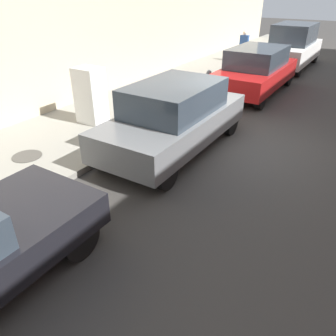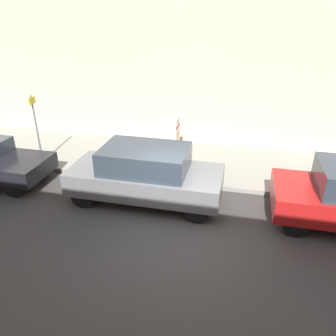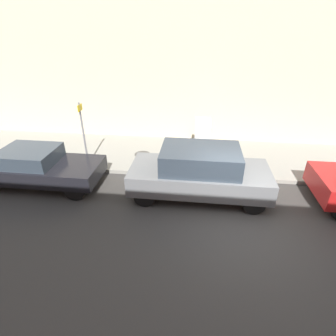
{
  "view_description": "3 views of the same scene",
  "coord_description": "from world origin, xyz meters",
  "px_view_note": "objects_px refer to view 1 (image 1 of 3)",
  "views": [
    {
      "loc": [
        2.67,
        -7.88,
        3.78
      ],
      "look_at": [
        -0.29,
        -3.19,
        0.69
      ],
      "focal_mm": 35.0,
      "sensor_mm": 36.0,
      "label": 1
    },
    {
      "loc": [
        7.11,
        1.49,
        5.4
      ],
      "look_at": [
        -1.6,
        -0.55,
        1.04
      ],
      "focal_mm": 35.0,
      "sensor_mm": 36.0,
      "label": 2
    },
    {
      "loc": [
        6.34,
        -1.34,
        5.17
      ],
      "look_at": [
        -0.22,
        -2.12,
        1.6
      ],
      "focal_mm": 28.0,
      "sensor_mm": 36.0,
      "label": 3
    }
  ],
  "objects_px": {
    "fire_hydrant": "(209,79)",
    "pedestrian_walking_far": "(244,44)",
    "discarded_refrigerator": "(91,96)",
    "parked_suv_red": "(256,70)",
    "parked_van_white": "(292,46)",
    "parked_suv_gray": "(174,117)"
  },
  "relations": [
    {
      "from": "fire_hydrant",
      "to": "parked_suv_red",
      "type": "bearing_deg",
      "value": 26.88
    },
    {
      "from": "pedestrian_walking_far",
      "to": "parked_suv_red",
      "type": "distance_m",
      "value": 5.57
    },
    {
      "from": "pedestrian_walking_far",
      "to": "parked_van_white",
      "type": "relative_size",
      "value": 0.31
    },
    {
      "from": "parked_suv_red",
      "to": "pedestrian_walking_far",
      "type": "bearing_deg",
      "value": 115.62
    },
    {
      "from": "fire_hydrant",
      "to": "pedestrian_walking_far",
      "type": "relative_size",
      "value": 0.46
    },
    {
      "from": "discarded_refrigerator",
      "to": "fire_hydrant",
      "type": "relative_size",
      "value": 2.28
    },
    {
      "from": "parked_suv_red",
      "to": "parked_van_white",
      "type": "xyz_separation_m",
      "value": [
        0.0,
        5.57,
        0.16
      ]
    },
    {
      "from": "discarded_refrigerator",
      "to": "parked_suv_red",
      "type": "bearing_deg",
      "value": 64.35
    },
    {
      "from": "pedestrian_walking_far",
      "to": "parked_suv_gray",
      "type": "height_order",
      "value": "parked_suv_gray"
    },
    {
      "from": "discarded_refrigerator",
      "to": "fire_hydrant",
      "type": "xyz_separation_m",
      "value": [
        1.3,
        5.26,
        -0.45
      ]
    },
    {
      "from": "discarded_refrigerator",
      "to": "parked_suv_red",
      "type": "height_order",
      "value": "discarded_refrigerator"
    },
    {
      "from": "parked_suv_red",
      "to": "discarded_refrigerator",
      "type": "bearing_deg",
      "value": -115.65
    },
    {
      "from": "discarded_refrigerator",
      "to": "parked_suv_red",
      "type": "xyz_separation_m",
      "value": [
        2.92,
        6.08,
        -0.06
      ]
    },
    {
      "from": "discarded_refrigerator",
      "to": "parked_suv_gray",
      "type": "relative_size",
      "value": 0.35
    },
    {
      "from": "discarded_refrigerator",
      "to": "parked_suv_gray",
      "type": "height_order",
      "value": "discarded_refrigerator"
    },
    {
      "from": "discarded_refrigerator",
      "to": "parked_suv_gray",
      "type": "bearing_deg",
      "value": -1.43
    },
    {
      "from": "fire_hydrant",
      "to": "pedestrian_walking_far",
      "type": "height_order",
      "value": "pedestrian_walking_far"
    },
    {
      "from": "parked_van_white",
      "to": "discarded_refrigerator",
      "type": "bearing_deg",
      "value": -104.07
    },
    {
      "from": "fire_hydrant",
      "to": "parked_suv_gray",
      "type": "distance_m",
      "value": 5.58
    },
    {
      "from": "fire_hydrant",
      "to": "pedestrian_walking_far",
      "type": "distance_m",
      "value": 5.92
    },
    {
      "from": "fire_hydrant",
      "to": "parked_suv_gray",
      "type": "relative_size",
      "value": 0.15
    },
    {
      "from": "fire_hydrant",
      "to": "parked_van_white",
      "type": "bearing_deg",
      "value": 75.77
    }
  ]
}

